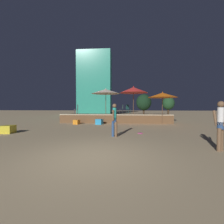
{
  "coord_description": "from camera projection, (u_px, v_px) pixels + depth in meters",
  "views": [
    {
      "loc": [
        0.99,
        -4.21,
        1.46
      ],
      "look_at": [
        0.0,
        7.37,
        1.08
      ],
      "focal_mm": 24.0,
      "sensor_mm": 36.0,
      "label": 1
    }
  ],
  "objects": [
    {
      "name": "cube_seat_2",
      "position": [
        77.0,
        122.0,
        12.73
      ],
      "size": [
        0.54,
        0.54,
        0.38
      ],
      "rotation": [
        0.0,
        0.0,
        -0.23
      ],
      "color": "orange",
      "rests_on": "ground"
    },
    {
      "name": "person_1",
      "position": [
        220.0,
        124.0,
        4.98
      ],
      "size": [
        0.39,
        0.45,
        1.66
      ],
      "rotation": [
        0.0,
        0.0,
        0.69
      ],
      "color": "brown",
      "rests_on": "ground"
    },
    {
      "name": "bistro_chair_0",
      "position": [
        122.0,
        108.0,
        14.66
      ],
      "size": [
        0.42,
        0.41,
        0.9
      ],
      "rotation": [
        0.0,
        0.0,
        4.92
      ],
      "color": "#2D3338",
      "rests_on": "wooden_deck"
    },
    {
      "name": "wooden_deck",
      "position": [
        116.0,
        118.0,
        14.93
      ],
      "size": [
        10.21,
        3.21,
        0.82
      ],
      "color": "brown",
      "rests_on": "ground"
    },
    {
      "name": "patio_umbrella_2",
      "position": [
        106.0,
        91.0,
        13.63
      ],
      "size": [
        2.58,
        2.58,
        3.19
      ],
      "color": "brown",
      "rests_on": "ground"
    },
    {
      "name": "distant_building",
      "position": [
        95.0,
        83.0,
        29.84
      ],
      "size": [
        6.54,
        3.37,
        12.39
      ],
      "color": "teal",
      "rests_on": "ground"
    },
    {
      "name": "bistro_chair_2",
      "position": [
        128.0,
        108.0,
        15.2
      ],
      "size": [
        0.48,
        0.48,
        0.9
      ],
      "rotation": [
        0.0,
        0.0,
        0.66
      ],
      "color": "#1E4C47",
      "rests_on": "wooden_deck"
    },
    {
      "name": "ground_plane",
      "position": [
        90.0,
        158.0,
        4.33
      ],
      "size": [
        120.0,
        120.0,
        0.0
      ],
      "primitive_type": "plane",
      "color": "tan"
    },
    {
      "name": "cube_seat_1",
      "position": [
        8.0,
        129.0,
        8.38
      ],
      "size": [
        0.66,
        0.66,
        0.44
      ],
      "rotation": [
        0.0,
        0.0,
        0.09
      ],
      "color": "yellow",
      "rests_on": "ground"
    },
    {
      "name": "cube_seat_0",
      "position": [
        99.0,
        122.0,
        12.62
      ],
      "size": [
        0.63,
        0.63,
        0.45
      ],
      "rotation": [
        0.0,
        0.0,
        -0.23
      ],
      "color": "#2D9EDB",
      "rests_on": "ground"
    },
    {
      "name": "patio_umbrella_1",
      "position": [
        133.0,
        90.0,
        13.19
      ],
      "size": [
        2.45,
        2.45,
        3.31
      ],
      "color": "brown",
      "rests_on": "ground"
    },
    {
      "name": "frisbee_disc",
      "position": [
        140.0,
        133.0,
        8.27
      ],
      "size": [
        0.28,
        0.28,
        0.03
      ],
      "color": "#E54C99",
      "rests_on": "ground"
    },
    {
      "name": "person_0",
      "position": [
        114.0,
        119.0,
        7.36
      ],
      "size": [
        0.28,
        0.43,
        1.63
      ],
      "rotation": [
        0.0,
        0.0,
        2.8
      ],
      "color": "brown",
      "rests_on": "ground"
    },
    {
      "name": "patio_umbrella_0",
      "position": [
        162.0,
        95.0,
        12.9
      ],
      "size": [
        2.52,
        2.52,
        2.79
      ],
      "color": "brown",
      "rests_on": "ground"
    },
    {
      "name": "background_tree_1",
      "position": [
        168.0,
        103.0,
        23.76
      ],
      "size": [
        1.89,
        1.89,
        3.12
      ],
      "color": "#3D2B1C",
      "rests_on": "ground"
    },
    {
      "name": "background_tree_0",
      "position": [
        144.0,
        102.0,
        24.29
      ],
      "size": [
        2.4,
        2.4,
        3.57
      ],
      "color": "#3D2B1C",
      "rests_on": "ground"
    },
    {
      "name": "bistro_chair_1",
      "position": [
        77.0,
        108.0,
        14.35
      ],
      "size": [
        0.45,
        0.45,
        0.9
      ],
      "rotation": [
        0.0,
        0.0,
        5.15
      ],
      "color": "#47474C",
      "rests_on": "wooden_deck"
    }
  ]
}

